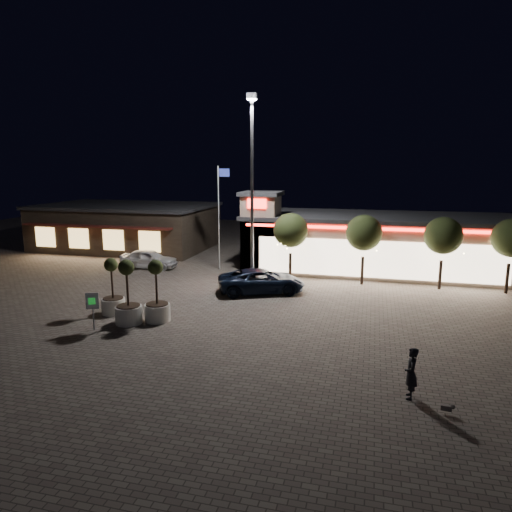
% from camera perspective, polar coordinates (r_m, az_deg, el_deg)
% --- Properties ---
extents(ground, '(90.00, 90.00, 0.00)m').
position_cam_1_polar(ground, '(23.77, -10.26, -8.65)').
color(ground, '#635950').
rests_on(ground, ground).
extents(retail_building, '(20.40, 8.40, 6.10)m').
position_cam_1_polar(retail_building, '(36.52, 14.22, 1.74)').
color(retail_building, tan).
rests_on(retail_building, ground).
extents(restaurant_building, '(16.40, 11.00, 4.30)m').
position_cam_1_polar(restaurant_building, '(46.97, -15.79, 3.64)').
color(restaurant_building, '#382D23').
rests_on(restaurant_building, ground).
extents(floodlight_pole, '(0.60, 0.40, 12.38)m').
position_cam_1_polar(floodlight_pole, '(29.25, -0.50, 9.28)').
color(floodlight_pole, gray).
rests_on(floodlight_pole, ground).
extents(flagpole, '(0.95, 0.10, 8.00)m').
position_cam_1_polar(flagpole, '(35.31, -4.55, 5.88)').
color(flagpole, white).
rests_on(flagpole, ground).
extents(string_tree_a, '(2.42, 2.42, 4.79)m').
position_cam_1_polar(string_tree_a, '(32.04, 4.36, 3.21)').
color(string_tree_a, '#332319').
rests_on(string_tree_a, ground).
extents(string_tree_b, '(2.42, 2.42, 4.79)m').
position_cam_1_polar(string_tree_b, '(31.56, 13.34, 2.81)').
color(string_tree_b, '#332319').
rests_on(string_tree_b, ground).
extents(string_tree_c, '(2.42, 2.42, 4.79)m').
position_cam_1_polar(string_tree_c, '(31.87, 22.37, 2.35)').
color(string_tree_c, '#332319').
rests_on(string_tree_c, ground).
extents(string_tree_d, '(2.42, 2.42, 4.79)m').
position_cam_1_polar(string_tree_d, '(32.67, 29.32, 1.95)').
color(string_tree_d, '#332319').
rests_on(string_tree_d, ground).
extents(pickup_truck, '(6.08, 4.50, 1.53)m').
position_cam_1_polar(pickup_truck, '(29.22, 0.70, -3.13)').
color(pickup_truck, black).
rests_on(pickup_truck, ground).
extents(white_sedan, '(4.61, 2.14, 1.53)m').
position_cam_1_polar(white_sedan, '(37.09, -13.26, -0.35)').
color(white_sedan, silver).
rests_on(white_sedan, ground).
extents(pedestrian, '(0.44, 0.68, 1.85)m').
position_cam_1_polar(pedestrian, '(17.21, 18.82, -13.71)').
color(pedestrian, black).
rests_on(pedestrian, ground).
extents(dog, '(0.45, 0.17, 0.24)m').
position_cam_1_polar(dog, '(16.93, 22.92, -17.04)').
color(dog, '#59514C').
rests_on(dog, ground).
extents(planter_left, '(1.27, 1.27, 3.12)m').
position_cam_1_polar(planter_left, '(26.28, -17.45, -4.86)').
color(planter_left, white).
rests_on(planter_left, ground).
extents(planter_mid, '(1.37, 1.37, 3.36)m').
position_cam_1_polar(planter_mid, '(24.42, -15.68, -5.79)').
color(planter_mid, white).
rests_on(planter_mid, ground).
extents(planter_right, '(1.33, 1.33, 3.28)m').
position_cam_1_polar(planter_right, '(24.47, -12.27, -5.66)').
color(planter_right, white).
rests_on(planter_right, ground).
extents(valet_sign, '(0.60, 0.27, 1.90)m').
position_cam_1_polar(valet_sign, '(23.91, -19.77, -5.69)').
color(valet_sign, gray).
rests_on(valet_sign, ground).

